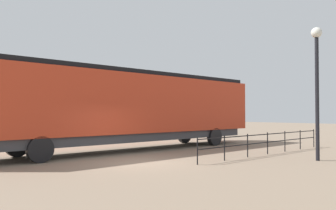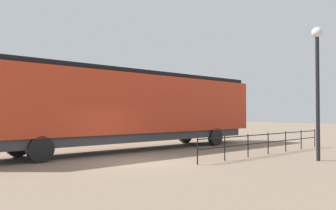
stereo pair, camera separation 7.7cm
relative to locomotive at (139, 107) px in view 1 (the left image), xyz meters
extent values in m
plane|color=#84705B|center=(3.91, -3.13, -2.40)|extent=(120.00, 120.00, 0.00)
cube|color=red|center=(0.00, -0.61, 0.13)|extent=(2.94, 17.41, 3.07)
cube|color=black|center=(0.00, 6.66, -0.33)|extent=(2.82, 2.86, 2.15)
cube|color=black|center=(0.00, -0.61, 1.78)|extent=(2.65, 16.72, 0.24)
cube|color=#38383D|center=(0.00, -0.61, -1.63)|extent=(2.65, 16.02, 0.45)
cylinder|color=black|center=(-1.32, 4.96, -1.85)|extent=(0.30, 1.10, 1.10)
cylinder|color=black|center=(1.32, 4.96, -1.85)|extent=(0.30, 1.10, 1.10)
cylinder|color=black|center=(-1.32, -6.19, -1.85)|extent=(0.30, 1.10, 1.10)
cylinder|color=black|center=(1.32, -6.19, -1.85)|extent=(0.30, 1.10, 1.10)
cylinder|color=black|center=(8.76, 2.81, 0.29)|extent=(0.16, 0.16, 5.38)
sphere|color=silver|center=(8.76, 2.81, 3.11)|extent=(0.46, 0.46, 0.46)
cube|color=black|center=(6.04, 3.33, -1.41)|extent=(0.04, 10.34, 0.04)
cube|color=black|center=(6.04, 3.33, -1.81)|extent=(0.04, 10.34, 0.04)
cylinder|color=black|center=(6.04, -1.84, -1.86)|extent=(0.05, 0.05, 1.08)
cylinder|color=black|center=(6.04, -0.11, -1.86)|extent=(0.05, 0.05, 1.08)
cylinder|color=black|center=(6.04, 1.61, -1.86)|extent=(0.05, 0.05, 1.08)
cylinder|color=black|center=(6.04, 3.33, -1.86)|extent=(0.05, 0.05, 1.08)
cylinder|color=black|center=(6.04, 5.06, -1.86)|extent=(0.05, 0.05, 1.08)
cylinder|color=black|center=(6.04, 6.78, -1.86)|extent=(0.05, 0.05, 1.08)
cylinder|color=black|center=(6.04, 8.50, -1.86)|extent=(0.05, 0.05, 1.08)
camera|label=1|loc=(15.24, -11.99, -0.37)|focal=36.93mm
camera|label=2|loc=(15.30, -11.93, -0.37)|focal=36.93mm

